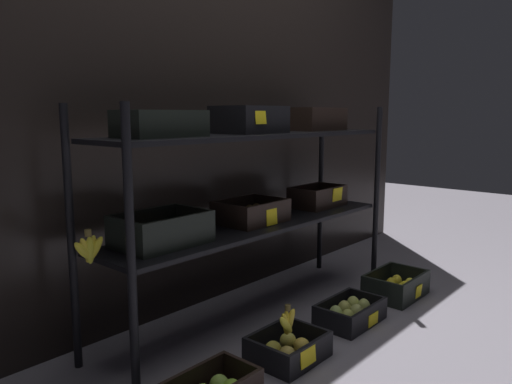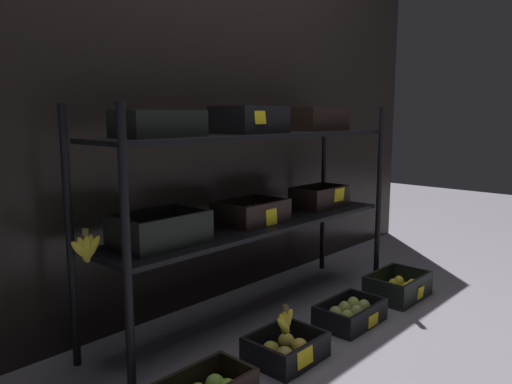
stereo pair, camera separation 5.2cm
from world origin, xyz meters
TOP-DOWN VIEW (x-y plane):
  - ground_plane at (0.00, 0.00)m, footprint 10.00×10.00m
  - storefront_wall at (0.00, 0.40)m, footprint 4.14×0.12m
  - display_rack at (0.01, 0.02)m, footprint 1.87×0.43m
  - crate_ground_apple_gold at (-0.25, -0.40)m, footprint 0.30×0.26m
  - crate_ground_pear at (0.24, -0.41)m, footprint 0.35×0.23m
  - crate_ground_lemon at (0.72, -0.42)m, footprint 0.36×0.26m
  - banana_bunch_loose at (-0.26, -0.41)m, footprint 0.13×0.05m

SIDE VIEW (x-z plane):
  - ground_plane at x=0.00m, z-range 0.00..0.00m
  - crate_ground_apple_gold at x=-0.25m, z-range -0.01..0.10m
  - crate_ground_pear at x=0.24m, z-range -0.01..0.10m
  - crate_ground_lemon at x=0.72m, z-range -0.02..0.12m
  - banana_bunch_loose at x=-0.26m, z-range 0.10..0.23m
  - display_rack at x=0.01m, z-range 0.18..1.24m
  - storefront_wall at x=0.00m, z-range 0.00..2.10m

